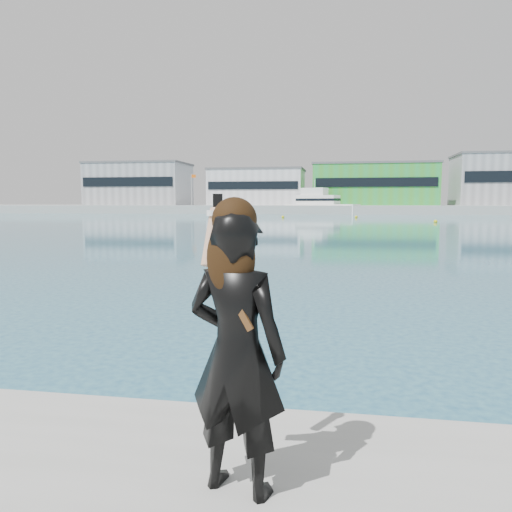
% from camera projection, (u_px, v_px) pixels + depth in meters
% --- Properties ---
extents(far_quay, '(320.00, 40.00, 2.00)m').
position_uv_depth(far_quay, '(341.00, 209.00, 130.72)').
color(far_quay, '#9E9E99').
rests_on(far_quay, ground).
extents(warehouse_grey_left, '(26.52, 16.36, 11.50)m').
position_uv_depth(warehouse_grey_left, '(140.00, 184.00, 137.34)').
color(warehouse_grey_left, gray).
rests_on(warehouse_grey_left, far_quay).
extents(warehouse_white, '(24.48, 15.35, 9.50)m').
position_uv_depth(warehouse_white, '(257.00, 187.00, 131.86)').
color(warehouse_white, silver).
rests_on(warehouse_white, far_quay).
extents(warehouse_green, '(30.60, 16.36, 10.50)m').
position_uv_depth(warehouse_green, '(374.00, 184.00, 126.72)').
color(warehouse_green, green).
rests_on(warehouse_green, far_quay).
extents(warehouse_grey_right, '(25.50, 15.35, 12.50)m').
position_uv_depth(warehouse_grey_right, '(508.00, 179.00, 121.20)').
color(warehouse_grey_right, gray).
rests_on(warehouse_grey_right, far_quay).
extents(flagpole_left, '(1.28, 0.16, 8.00)m').
position_uv_depth(flagpole_left, '(192.00, 187.00, 127.74)').
color(flagpole_left, silver).
rests_on(flagpole_left, far_quay).
extents(flagpole_right, '(1.28, 0.16, 8.00)m').
position_uv_depth(flagpole_right, '(437.00, 186.00, 117.57)').
color(flagpole_right, silver).
rests_on(flagpole_right, far_quay).
extents(motor_yacht, '(17.76, 10.69, 8.02)m').
position_uv_depth(motor_yacht, '(320.00, 204.00, 117.14)').
color(motor_yacht, white).
rests_on(motor_yacht, ground).
extents(buoy_near, '(0.50, 0.50, 0.50)m').
position_uv_depth(buoy_near, '(435.00, 223.00, 65.52)').
color(buoy_near, yellow).
rests_on(buoy_near, ground).
extents(buoy_far, '(0.50, 0.50, 0.50)m').
position_uv_depth(buoy_far, '(283.00, 218.00, 87.24)').
color(buoy_far, yellow).
rests_on(buoy_far, ground).
extents(buoy_extra, '(0.50, 0.50, 0.50)m').
position_uv_depth(buoy_extra, '(356.00, 218.00, 86.86)').
color(buoy_extra, yellow).
rests_on(buoy_extra, ground).
extents(woman, '(0.73, 0.57, 1.86)m').
position_uv_depth(woman, '(236.00, 344.00, 3.05)').
color(woman, black).
rests_on(woman, near_quay).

